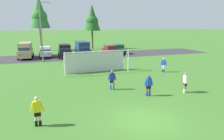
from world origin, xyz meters
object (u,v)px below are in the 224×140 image
at_px(parked_car_slot_center_right, 110,50).
at_px(parked_car_slot_right, 118,49).
at_px(soccer_goal, 96,61).
at_px(parked_car_slot_center, 82,49).
at_px(player_winger_left, 149,85).
at_px(soccer_ball, 113,83).
at_px(street_lamp, 42,31).
at_px(parked_car_slot_center_left, 65,51).
at_px(player_striker_near, 185,82).
at_px(referee, 37,111).
at_px(player_midfield_center, 163,65).
at_px(parked_car_slot_left, 45,52).
at_px(player_defender_far, 112,80).
at_px(parked_car_slot_far_left, 26,50).

relative_size(parked_car_slot_center_right, parked_car_slot_right, 1.01).
bearing_deg(parked_car_slot_center_right, soccer_goal, -115.98).
bearing_deg(parked_car_slot_center, player_winger_left, -88.99).
distance_m(soccer_ball, soccer_goal, 5.65).
bearing_deg(soccer_goal, soccer_ball, -90.47).
xyz_separation_m(parked_car_slot_center, street_lamp, (-6.34, -3.29, 3.03)).
relative_size(parked_car_slot_center_left, street_lamp, 0.56).
bearing_deg(player_striker_near, street_lamp, 117.72).
xyz_separation_m(referee, player_winger_left, (7.95, 2.34, 0.00)).
bearing_deg(parked_car_slot_center, parked_car_slot_right, 11.45).
height_order(player_midfield_center, parked_car_slot_left, parked_car_slot_left).
bearing_deg(soccer_ball, parked_car_slot_center_right, 71.19).
distance_m(player_defender_far, parked_car_slot_left, 21.39).
bearing_deg(parked_car_slot_center_right, player_striker_near, -93.91).
height_order(player_midfield_center, parked_car_slot_right, parked_car_slot_right).
height_order(soccer_goal, referee, soccer_goal).
bearing_deg(soccer_ball, parked_car_slot_center_left, 95.77).
xyz_separation_m(referee, player_defender_far, (5.91, 4.77, 0.00)).
distance_m(soccer_goal, parked_car_slot_center_right, 13.94).
bearing_deg(player_winger_left, player_defender_far, 129.94).
bearing_deg(player_midfield_center, parked_car_slot_center_left, 120.95).
height_order(parked_car_slot_far_left, parked_car_slot_center_right, parked_car_slot_far_left).
distance_m(soccer_goal, street_lamp, 11.02).
bearing_deg(soccer_goal, parked_car_slot_left, 109.06).
relative_size(referee, parked_car_slot_center_left, 0.35).
xyz_separation_m(soccer_ball, parked_car_slot_center, (1.11, 18.00, 1.23)).
xyz_separation_m(soccer_ball, parked_car_slot_right, (8.21, 19.43, 0.77)).
distance_m(referee, player_winger_left, 8.29).
xyz_separation_m(player_striker_near, player_defender_far, (-5.18, 2.70, 0.00)).
height_order(parked_car_slot_far_left, street_lamp, street_lamp).
distance_m(parked_car_slot_center_left, street_lamp, 5.75).
relative_size(parked_car_slot_far_left, parked_car_slot_center_left, 1.04).
xyz_separation_m(player_midfield_center, parked_car_slot_center_right, (-1.07, 15.14, 0.05)).
bearing_deg(soccer_goal, referee, -119.11).
xyz_separation_m(soccer_ball, player_midfield_center, (7.22, 2.92, 0.71)).
xyz_separation_m(player_striker_near, parked_car_slot_left, (-9.45, 23.66, 0.05)).
relative_size(player_striker_near, player_defender_far, 1.00).
height_order(soccer_ball, player_defender_far, player_defender_far).
distance_m(parked_car_slot_left, parked_car_slot_center_right, 11.07).
xyz_separation_m(referee, parked_car_slot_far_left, (-1.37, 25.18, 0.52)).
distance_m(player_winger_left, parked_car_slot_far_left, 24.68).
distance_m(parked_car_slot_center_left, parked_car_slot_center_right, 7.97).
bearing_deg(parked_car_slot_right, referee, -119.84).
xyz_separation_m(player_midfield_center, street_lamp, (-12.45, 11.79, 3.55)).
bearing_deg(parked_car_slot_far_left, parked_car_slot_center_left, -9.95).
relative_size(player_defender_far, parked_car_slot_center_right, 0.39).
height_order(player_winger_left, street_lamp, street_lamp).
xyz_separation_m(parked_car_slot_far_left, parked_car_slot_center, (8.94, -1.05, 0.00)).
bearing_deg(street_lamp, player_midfield_center, -43.44).
relative_size(soccer_ball, referee, 0.13).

